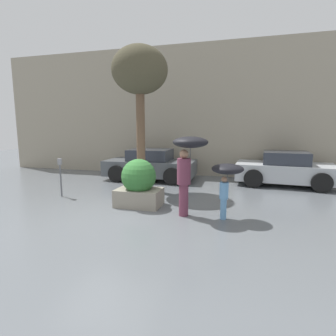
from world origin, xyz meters
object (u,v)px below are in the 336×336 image
street_tree (140,74)px  parking_meter (60,169)px  person_child (227,174)px  person_adult (188,157)px  planter_box (139,184)px  parked_car_near (151,165)px  parked_car_far (285,169)px

street_tree → parking_meter: bearing=-143.5°
person_child → parking_meter: person_child is taller
person_adult → parking_meter: person_adult is taller
planter_box → person_adult: (1.51, -0.49, 0.87)m
person_adult → parking_meter: bearing=161.6°
person_adult → parked_car_near: bearing=111.8°
person_child → street_tree: bearing=95.3°
planter_box → parking_meter: bearing=173.6°
person_child → planter_box: bearing=122.2°
planter_box → parked_car_near: size_ratio=0.35×
planter_box → person_adult: size_ratio=0.67×
street_tree → parked_car_near: bearing=99.0°
parked_car_far → parking_meter: size_ratio=3.02×
planter_box → person_child: person_child is taller
parked_car_near → parked_car_far: size_ratio=1.02×
planter_box → person_child: bearing=-10.4°
person_adult → parking_meter: (-4.37, 0.81, -0.61)m
person_child → parked_car_far: (2.04, 4.62, -0.51)m
parked_car_far → planter_box: bearing=137.6°
person_adult → parked_car_far: person_adult is taller
street_tree → person_adult: bearing=-48.2°
person_adult → parking_meter: 4.48m
planter_box → parked_car_far: bearing=42.7°
person_adult → parked_car_far: size_ratio=0.53×
street_tree → person_child: bearing=-37.3°
planter_box → street_tree: size_ratio=0.27×
parked_car_far → street_tree: (-5.18, -2.22, 3.46)m
person_adult → parking_meter: size_ratio=1.61×
parked_car_near → parking_meter: 4.04m
street_tree → parking_meter: 4.19m
planter_box → person_child: 2.56m
person_child → parked_car_near: bearing=81.0°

